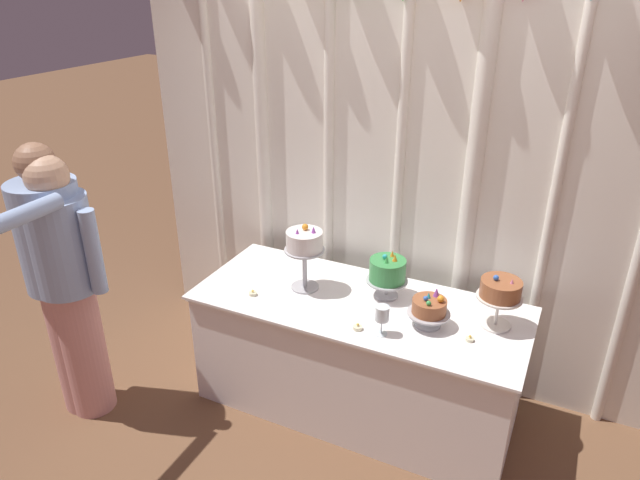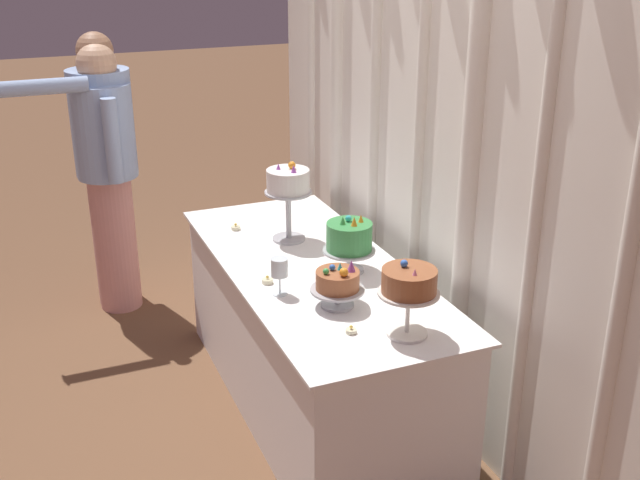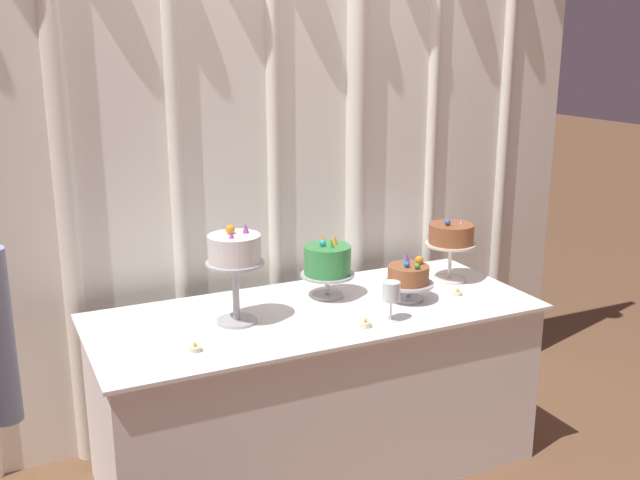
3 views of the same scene
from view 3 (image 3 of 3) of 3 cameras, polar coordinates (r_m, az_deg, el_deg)
The scene contains 11 objects.
ground_plane at distance 3.37m, azimuth 0.47°, elevation -17.74°, with size 24.00×24.00×0.00m, color brown.
draped_curtain at distance 3.41m, azimuth -4.29°, elevation 9.71°, with size 3.40×0.17×2.77m.
cake_table at distance 3.26m, azimuth -0.30°, elevation -11.44°, with size 1.87×0.77×0.73m.
cake_display_leftmost at distance 2.91m, azimuth -6.58°, elevation -1.15°, with size 0.23×0.23×0.40m.
cake_display_midleft at distance 3.22m, azimuth 0.58°, elevation -1.73°, with size 0.24×0.24×0.27m.
cake_display_midright at distance 3.22m, azimuth 6.81°, elevation -2.83°, with size 0.22×0.22×0.20m.
cake_display_rightmost at distance 3.48m, azimuth 10.05°, elevation 0.16°, with size 0.23×0.23×0.30m.
wine_glass at distance 2.97m, azimuth 5.50°, elevation -4.06°, with size 0.07×0.07×0.16m.
tealight_far_left at distance 2.75m, azimuth -9.60°, elevation -8.24°, with size 0.05×0.05×0.04m.
tealight_near_left at distance 2.94m, azimuth 3.49°, elevation -6.48°, with size 0.05×0.05×0.04m.
tealight_near_right at distance 3.33m, azimuth 10.56°, elevation -4.06°, with size 0.04×0.04×0.03m.
Camera 3 is at (-1.23, -2.54, 1.84)m, focal length 41.59 mm.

